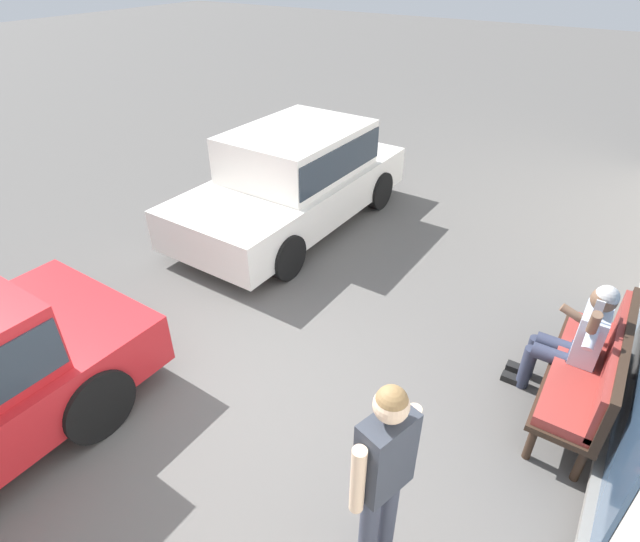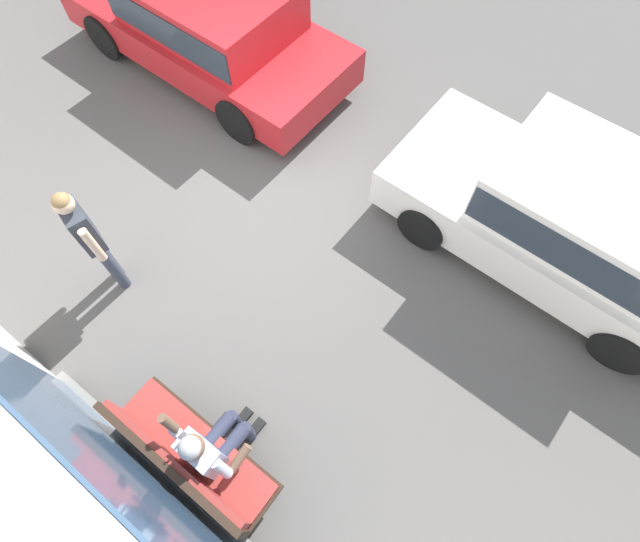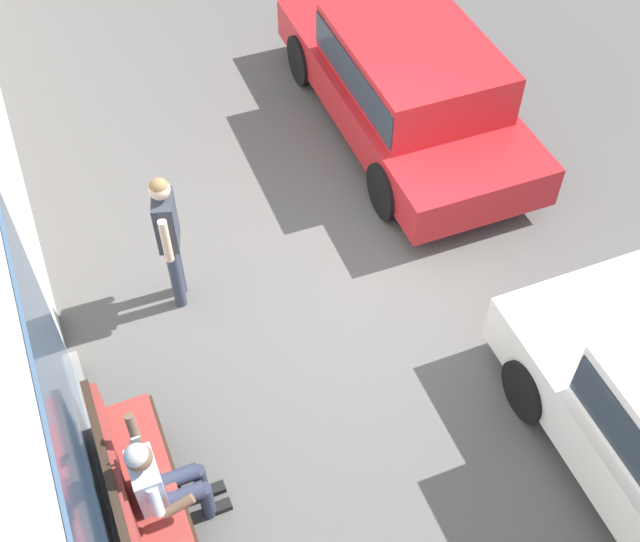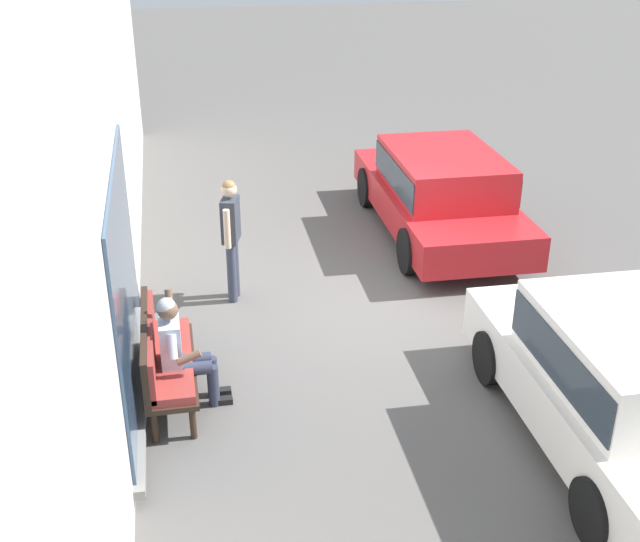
# 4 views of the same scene
# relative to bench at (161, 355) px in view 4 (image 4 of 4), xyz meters

# --- Properties ---
(ground_plane) EXTENTS (60.00, 60.00, 0.00)m
(ground_plane) POSITION_rel_bench_xyz_m (1.66, -2.90, -0.56)
(ground_plane) COLOR #565451
(building_facade) EXTENTS (18.00, 0.51, 5.78)m
(building_facade) POSITION_rel_bench_xyz_m (1.65, 0.50, 2.32)
(building_facade) COLOR beige
(building_facade) RESTS_ON ground_plane
(bench) EXTENTS (1.74, 0.55, 0.99)m
(bench) POSITION_rel_bench_xyz_m (0.00, 0.00, 0.00)
(bench) COLOR #332319
(bench) RESTS_ON ground_plane
(person_on_phone) EXTENTS (0.73, 0.74, 1.33)m
(person_on_phone) POSITION_rel_bench_xyz_m (-0.14, -0.22, 0.13)
(person_on_phone) COLOR #2D3347
(person_on_phone) RESTS_ON ground_plane
(parked_car_near) EXTENTS (4.13, 1.92, 1.49)m
(parked_car_near) POSITION_rel_bench_xyz_m (-1.72, -4.50, 0.24)
(parked_car_near) COLOR white
(parked_car_near) RESTS_ON ground_plane
(parked_car_mid) EXTENTS (4.53, 2.00, 1.43)m
(parked_car_mid) POSITION_rel_bench_xyz_m (3.89, -4.50, 0.23)
(parked_car_mid) COLOR red
(parked_car_mid) RESTS_ON ground_plane
(pedestrian_standing) EXTENTS (0.53, 0.30, 1.73)m
(pedestrian_standing) POSITION_rel_bench_xyz_m (2.26, -1.00, 0.46)
(pedestrian_standing) COLOR #383D4C
(pedestrian_standing) RESTS_ON ground_plane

